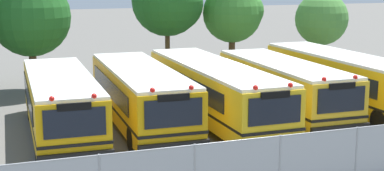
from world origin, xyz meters
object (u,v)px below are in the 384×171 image
Objects in this scene: school_bus_0 at (61,102)px; traffic_cone at (380,158)px; school_bus_1 at (141,94)px; tree_4 at (323,19)px; school_bus_4 at (345,80)px; school_bus_3 at (283,86)px; tree_1 at (28,17)px; tree_2 at (170,2)px; school_bus_2 at (214,90)px; tree_3 at (235,13)px.

traffic_cone is (9.44, -7.38, -1.04)m from school_bus_0.
tree_4 reaches higher than school_bus_1.
school_bus_4 is at bearing 64.01° from traffic_cone.
school_bus_3 is at bearing -0.83° from school_bus_4.
tree_4 is (17.58, -0.51, -0.54)m from tree_1.
school_bus_1 reaches higher than school_bus_3.
school_bus_4 is 9.65m from tree_4.
tree_2 is (4.66, 10.64, 3.24)m from school_bus_1.
school_bus_0 reaches higher than traffic_cone.
school_bus_3 is 7.41m from traffic_cone.
tree_2 is (7.95, 10.90, 3.26)m from school_bus_0.
school_bus_2 is 1.19× the size of school_bus_3.
school_bus_1 reaches higher than school_bus_0.
school_bus_4 reaches higher than traffic_cone.
tree_3 reaches higher than school_bus_2.
tree_1 is at bearing -65.04° from school_bus_1.
tree_3 reaches higher than school_bus_3.
school_bus_1 is at bearing -149.44° from tree_4.
traffic_cone is at bearing 111.51° from school_bus_2.
school_bus_1 is (3.29, 0.25, 0.02)m from school_bus_0.
school_bus_0 is 1.02× the size of school_bus_3.
tree_4 is at bearing -22.24° from tree_3.
school_bus_3 is at bearing -130.85° from tree_4.
school_bus_1 is at bearing -3.96° from school_bus_2.
tree_1 is (-0.47, 8.93, 2.72)m from school_bus_0.
school_bus_1 is 0.89× the size of school_bus_2.
school_bus_2 is 2.19× the size of tree_4.
tree_2 is at bearing -97.91° from school_bus_2.
tree_1 reaches higher than tree_3.
school_bus_0 is 1.41× the size of tree_2.
tree_2 is at bearing 174.38° from tree_3.
school_bus_2 is 18.58× the size of traffic_cone.
school_bus_4 is 2.14× the size of tree_4.
tree_2 is at bearing -112.09° from school_bus_1.
school_bus_1 is 1.48× the size of tree_2.
tree_2 is 18.83m from traffic_cone.
school_bus_2 is 1.97× the size of tree_3.
tree_3 is (4.10, -0.40, -0.73)m from tree_2.
school_bus_2 reaches higher than school_bus_0.
school_bus_2 is at bearing 111.74° from traffic_cone.
tree_2 is (-5.06, 10.95, 3.18)m from school_bus_4.
tree_4 is 8.50× the size of traffic_cone.
tree_2 is at bearing -124.50° from school_bus_0.
tree_4 is (7.32, 8.47, 2.18)m from school_bus_3.
tree_1 is (-13.48, 8.98, 2.64)m from school_bus_4.
tree_4 is (5.07, -2.07, -0.36)m from tree_3.
school_bus_4 is at bearing -33.69° from tree_1.
school_bus_2 reaches higher than school_bus_1.
school_bus_0 is at bearing 142.00° from traffic_cone.
school_bus_3 is (9.79, -0.05, 0.00)m from school_bus_0.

